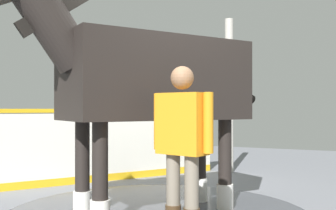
% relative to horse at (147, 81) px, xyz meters
% --- Properties ---
extents(ground_plane, '(16.00, 16.00, 0.02)m').
position_rel_horse_xyz_m(ground_plane, '(-0.33, 0.07, -1.53)').
color(ground_plane, slate).
extents(barrier_wall, '(4.21, 2.80, 1.20)m').
position_rel_horse_xyz_m(barrier_wall, '(-1.35, -1.84, -0.96)').
color(barrier_wall, silver).
rests_on(barrier_wall, ground).
extents(roof_post_far, '(0.16, 0.16, 2.91)m').
position_rel_horse_xyz_m(roof_post_far, '(-3.43, -0.07, -0.07)').
color(roof_post_far, '#B7B2A8').
rests_on(roof_post_far, ground).
extents(horse, '(3.04, 2.17, 2.69)m').
position_rel_horse_xyz_m(horse, '(0.00, 0.00, 0.00)').
color(horse, black).
rests_on(horse, ground).
extents(handler, '(0.32, 0.64, 1.60)m').
position_rel_horse_xyz_m(handler, '(0.66, 0.72, -0.61)').
color(handler, '#47331E').
rests_on(handler, ground).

